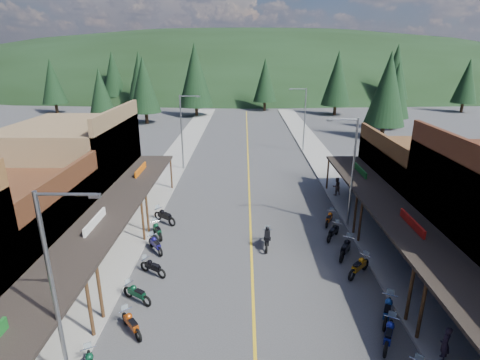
{
  "coord_description": "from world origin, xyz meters",
  "views": [
    {
      "loc": [
        -0.5,
        -16.93,
        12.13
      ],
      "look_at": [
        -0.79,
        9.78,
        3.0
      ],
      "focal_mm": 28.0,
      "sensor_mm": 36.0,
      "label": 1
    }
  ],
  "objects_px": {
    "pine_11": "(388,89)",
    "bike_west_6": "(131,323)",
    "pedestrian_east_a": "(445,344)",
    "pedestrian_east_b": "(336,186)",
    "streetlight_0": "(57,287)",
    "pine_8": "(101,96)",
    "pine_4": "(337,78)",
    "bike_east_9": "(346,247)",
    "pine_10": "(144,85)",
    "bike_west_9": "(155,244)",
    "pine_7": "(113,74)",
    "bike_east_10": "(333,231)",
    "streetlight_3": "(303,117)",
    "pine_2": "(195,75)",
    "rider_on_bike": "(267,239)",
    "streetlight_1": "(183,129)",
    "pine_5": "(395,72)",
    "shop_east_3": "(423,180)",
    "bike_west_11": "(164,216)",
    "bike_east_11": "(329,218)",
    "bike_west_10": "(157,229)",
    "pine_0": "(52,81)",
    "bike_east_7": "(388,309)",
    "bike_east_6": "(389,333)",
    "bike_west_7": "(137,293)",
    "pine_3": "(265,80)",
    "pine_1": "(140,75)",
    "shop_west_2": "(7,234)",
    "pine_6": "(467,81)",
    "bike_west_8": "(153,266)",
    "bike_east_8": "(359,266)",
    "shop_west_3": "(77,167)",
    "pine_9": "(396,90)",
    "streetlight_2": "(351,169)"
  },
  "relations": [
    {
      "from": "shop_west_2",
      "to": "pine_7",
      "type": "distance_m",
      "value": 76.65
    },
    {
      "from": "pine_11",
      "to": "bike_west_6",
      "type": "bearing_deg",
      "value": -121.9
    },
    {
      "from": "shop_west_3",
      "to": "bike_east_11",
      "type": "relative_size",
      "value": 5.8
    },
    {
      "from": "pine_6",
      "to": "bike_west_10",
      "type": "height_order",
      "value": "pine_6"
    },
    {
      "from": "pine_7",
      "to": "bike_east_8",
      "type": "xyz_separation_m",
      "value": [
        38.09,
        -74.28,
        -6.62
      ]
    },
    {
      "from": "pine_0",
      "to": "shop_west_3",
      "type": "bearing_deg",
      "value": -62.66
    },
    {
      "from": "pine_3",
      "to": "pedestrian_east_b",
      "type": "height_order",
      "value": "pine_3"
    },
    {
      "from": "shop_east_3",
      "to": "bike_east_10",
      "type": "distance_m",
      "value": 9.81
    },
    {
      "from": "streetlight_1",
      "to": "streetlight_3",
      "type": "xyz_separation_m",
      "value": [
        13.9,
        8.0,
        0.0
      ]
    },
    {
      "from": "pine_4",
      "to": "bike_east_10",
      "type": "height_order",
      "value": "pine_4"
    },
    {
      "from": "shop_west_2",
      "to": "bike_east_7",
      "type": "relative_size",
      "value": 5.03
    },
    {
      "from": "pine_2",
      "to": "pine_1",
      "type": "bearing_deg",
      "value": 139.4
    },
    {
      "from": "pine_9",
      "to": "bike_east_6",
      "type": "bearing_deg",
      "value": -110.49
    },
    {
      "from": "bike_east_11",
      "to": "bike_west_10",
      "type": "bearing_deg",
      "value": -144.83
    },
    {
      "from": "bike_west_7",
      "to": "bike_east_9",
      "type": "xyz_separation_m",
      "value": [
        11.78,
        4.63,
        0.09
      ]
    },
    {
      "from": "bike_east_6",
      "to": "streetlight_1",
      "type": "bearing_deg",
      "value": 143.82
    },
    {
      "from": "pine_4",
      "to": "bike_east_7",
      "type": "height_order",
      "value": "pine_4"
    },
    {
      "from": "bike_west_8",
      "to": "rider_on_bike",
      "type": "xyz_separation_m",
      "value": [
        6.72,
        3.26,
        0.1
      ]
    },
    {
      "from": "pedestrian_east_b",
      "to": "bike_east_9",
      "type": "bearing_deg",
      "value": 58.49
    },
    {
      "from": "bike_west_11",
      "to": "pine_5",
      "type": "bearing_deg",
      "value": 5.68
    },
    {
      "from": "streetlight_3",
      "to": "pedestrian_east_a",
      "type": "bearing_deg",
      "value": -88.79
    },
    {
      "from": "shop_east_3",
      "to": "bike_west_10",
      "type": "relative_size",
      "value": 5.47
    },
    {
      "from": "bike_east_10",
      "to": "pine_4",
      "type": "bearing_deg",
      "value": 110.04
    },
    {
      "from": "pine_7",
      "to": "bike_east_10",
      "type": "height_order",
      "value": "pine_7"
    },
    {
      "from": "pedestrian_east_a",
      "to": "pedestrian_east_b",
      "type": "xyz_separation_m",
      "value": [
        -0.03,
        18.79,
        0.02
      ]
    },
    {
      "from": "streetlight_1",
      "to": "pine_5",
      "type": "xyz_separation_m",
      "value": [
        40.95,
        50.0,
        3.53
      ]
    },
    {
      "from": "pine_7",
      "to": "bike_east_10",
      "type": "distance_m",
      "value": 79.61
    },
    {
      "from": "pine_8",
      "to": "bike_east_8",
      "type": "xyz_separation_m",
      "value": [
        28.09,
        -38.28,
        -5.36
      ]
    },
    {
      "from": "pine_4",
      "to": "rider_on_bike",
      "type": "height_order",
      "value": "pine_4"
    },
    {
      "from": "streetlight_3",
      "to": "pine_8",
      "type": "distance_m",
      "value": 30.67
    },
    {
      "from": "streetlight_2",
      "to": "bike_east_6",
      "type": "relative_size",
      "value": 3.76
    },
    {
      "from": "shop_west_3",
      "to": "bike_east_6",
      "type": "xyz_separation_m",
      "value": [
        19.59,
        -14.99,
        -2.91
      ]
    },
    {
      "from": "pine_2",
      "to": "bike_east_9",
      "type": "bearing_deg",
      "value": -73.71
    },
    {
      "from": "streetlight_1",
      "to": "pine_6",
      "type": "height_order",
      "value": "pine_6"
    },
    {
      "from": "pine_1",
      "to": "pine_5",
      "type": "bearing_deg",
      "value": 1.97
    },
    {
      "from": "pine_5",
      "to": "pine_0",
      "type": "bearing_deg",
      "value": -172.3
    },
    {
      "from": "shop_west_2",
      "to": "streetlight_1",
      "type": "relative_size",
      "value": 1.36
    },
    {
      "from": "bike_east_8",
      "to": "pine_9",
      "type": "bearing_deg",
      "value": 111.77
    },
    {
      "from": "streetlight_3",
      "to": "pine_2",
      "type": "distance_m",
      "value": 32.92
    },
    {
      "from": "streetlight_0",
      "to": "pine_8",
      "type": "distance_m",
      "value": 48.42
    },
    {
      "from": "shop_west_2",
      "to": "bike_east_9",
      "type": "distance_m",
      "value": 19.8
    },
    {
      "from": "pine_4",
      "to": "bike_east_9",
      "type": "bearing_deg",
      "value": -102.2
    },
    {
      "from": "pine_7",
      "to": "pine_5",
      "type": "bearing_deg",
      "value": -3.47
    },
    {
      "from": "pine_8",
      "to": "pine_11",
      "type": "bearing_deg",
      "value": -2.73
    },
    {
      "from": "shop_east_3",
      "to": "bike_east_6",
      "type": "xyz_separation_m",
      "value": [
        -7.95,
        -14.99,
        -1.93
      ]
    },
    {
      "from": "pine_10",
      "to": "streetlight_1",
      "type": "bearing_deg",
      "value": -68.47
    },
    {
      "from": "streetlight_0",
      "to": "streetlight_1",
      "type": "distance_m",
      "value": 28.0
    },
    {
      "from": "bike_west_9",
      "to": "bike_west_11",
      "type": "distance_m",
      "value": 4.21
    },
    {
      "from": "pine_10",
      "to": "bike_west_9",
      "type": "relative_size",
      "value": 5.85
    },
    {
      "from": "shop_east_3",
      "to": "rider_on_bike",
      "type": "distance_m",
      "value": 14.38
    }
  ]
}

